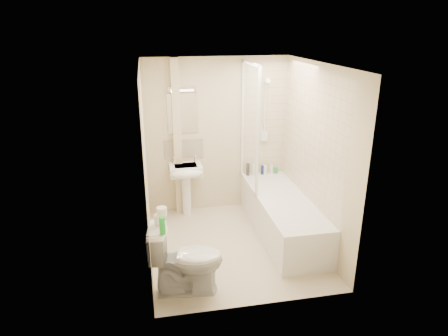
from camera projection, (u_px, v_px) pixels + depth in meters
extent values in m
plane|color=beige|center=(234.00, 245.00, 5.44)|extent=(2.50, 2.50, 0.00)
cube|color=beige|center=(217.00, 136.00, 6.18)|extent=(2.20, 0.02, 2.40)
cube|color=beige|center=(146.00, 168.00, 4.83)|extent=(0.02, 2.50, 2.40)
cube|color=beige|center=(316.00, 157.00, 5.23)|extent=(0.02, 2.50, 2.40)
cube|color=white|center=(235.00, 64.00, 4.62)|extent=(2.20, 2.50, 0.02)
cube|color=beige|center=(264.00, 120.00, 6.23)|extent=(0.70, 0.01, 1.75)
cube|color=beige|center=(311.00, 136.00, 5.33)|extent=(0.01, 2.10, 1.75)
cube|color=beige|center=(177.00, 139.00, 6.02)|extent=(0.12, 0.12, 2.40)
cube|color=beige|center=(184.00, 149.00, 6.14)|extent=(0.60, 0.02, 0.30)
cube|color=white|center=(183.00, 113.00, 5.95)|extent=(0.46, 0.01, 0.60)
cube|color=silver|center=(182.00, 89.00, 5.80)|extent=(0.42, 0.07, 0.07)
cube|color=white|center=(282.00, 216.00, 5.66)|extent=(0.70, 2.10, 0.55)
cube|color=white|center=(283.00, 201.00, 5.59)|extent=(0.56, 1.96, 0.05)
cube|color=white|center=(250.00, 126.00, 5.76)|extent=(0.01, 0.90, 1.80)
cube|color=white|center=(243.00, 119.00, 6.15)|extent=(0.04, 0.04, 1.80)
cube|color=white|center=(258.00, 134.00, 5.34)|extent=(0.04, 0.04, 1.80)
cube|color=white|center=(251.00, 63.00, 5.46)|extent=(0.04, 0.90, 0.04)
cube|color=white|center=(248.00, 183.00, 6.06)|extent=(0.04, 0.90, 0.03)
cylinder|color=white|center=(265.00, 112.00, 6.17)|extent=(0.02, 0.02, 0.90)
cylinder|color=white|center=(264.00, 140.00, 6.32)|extent=(0.05, 0.05, 0.02)
cylinder|color=white|center=(266.00, 83.00, 6.01)|extent=(0.05, 0.05, 0.02)
cylinder|color=white|center=(267.00, 82.00, 5.94)|extent=(0.08, 0.11, 0.11)
cube|color=white|center=(264.00, 136.00, 6.29)|extent=(0.10, 0.05, 0.14)
cylinder|color=white|center=(264.00, 110.00, 6.12)|extent=(0.01, 0.13, 0.84)
cylinder|color=white|center=(186.00, 195.00, 6.23)|extent=(0.14, 0.14, 0.66)
cube|color=white|center=(186.00, 170.00, 6.06)|extent=(0.49, 0.38, 0.15)
ellipsoid|color=white|center=(187.00, 174.00, 5.90)|extent=(0.49, 0.21, 0.15)
cube|color=silver|center=(186.00, 166.00, 6.04)|extent=(0.34, 0.24, 0.04)
cylinder|color=white|center=(174.00, 161.00, 6.09)|extent=(0.03, 0.03, 0.10)
cylinder|color=white|center=(195.00, 159.00, 6.15)|extent=(0.03, 0.03, 0.10)
sphere|color=white|center=(174.00, 157.00, 6.07)|extent=(0.04, 0.04, 0.04)
sphere|color=white|center=(195.00, 156.00, 6.13)|extent=(0.04, 0.04, 0.04)
cylinder|color=black|center=(248.00, 169.00, 6.38)|extent=(0.05, 0.05, 0.20)
cylinder|color=silver|center=(253.00, 170.00, 6.40)|extent=(0.05, 0.05, 0.17)
cylinder|color=navy|center=(263.00, 170.00, 6.43)|extent=(0.05, 0.05, 0.15)
cylinder|color=#F9ECC0|center=(265.00, 170.00, 6.43)|extent=(0.06, 0.06, 0.15)
cylinder|color=silver|center=(272.00, 169.00, 6.45)|extent=(0.05, 0.05, 0.15)
cylinder|color=green|center=(276.00, 170.00, 6.48)|extent=(0.06, 0.06, 0.10)
imported|color=white|center=(186.00, 259.00, 4.39)|extent=(0.64, 0.90, 0.81)
cylinder|color=white|center=(159.00, 220.00, 4.27)|extent=(0.11, 0.11, 0.11)
cylinder|color=white|center=(162.00, 211.00, 4.23)|extent=(0.11, 0.11, 0.09)
cylinder|color=green|center=(162.00, 226.00, 4.07)|extent=(0.06, 0.06, 0.19)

